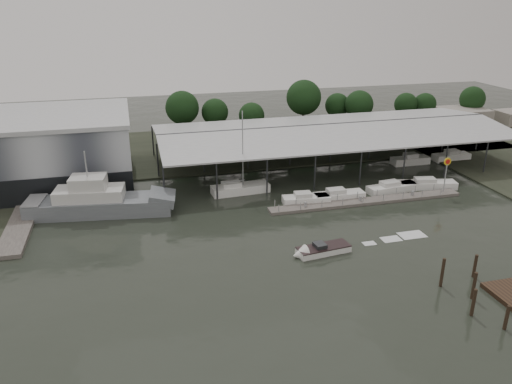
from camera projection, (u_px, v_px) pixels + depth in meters
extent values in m
plane|color=#262C23|center=(285.00, 248.00, 56.40)|extent=(200.00, 200.00, 0.00)
cube|color=#323628|center=(218.00, 147.00, 94.24)|extent=(140.00, 30.00, 0.30)
cube|color=#AFB5BB|center=(48.00, 150.00, 75.05)|extent=(24.00, 20.00, 10.00)
cube|color=black|center=(42.00, 192.00, 67.07)|extent=(24.00, 0.30, 4.00)
cube|color=silver|center=(43.00, 116.00, 73.16)|extent=(24.50, 20.50, 0.60)
cube|color=#2B2D30|center=(332.00, 124.00, 83.20)|extent=(58.00, 0.40, 0.30)
cylinder|color=#2B2D30|center=(164.00, 185.00, 67.46)|extent=(0.24, 0.24, 5.50)
cylinder|color=#2B2D30|center=(153.00, 141.00, 88.20)|extent=(0.24, 0.24, 5.50)
cylinder|color=#2B2D30|center=(441.00, 122.00, 101.85)|extent=(0.24, 0.24, 5.50)
cube|color=slate|center=(21.00, 224.00, 61.87)|extent=(3.00, 18.00, 0.50)
cube|color=slate|center=(367.00, 201.00, 68.88)|extent=(28.00, 2.00, 0.40)
cylinder|color=#97999C|center=(279.00, 209.00, 64.79)|extent=(0.10, 0.10, 1.20)
cylinder|color=#97999C|center=(446.00, 187.00, 72.53)|extent=(0.10, 0.10, 1.20)
cube|color=#97999C|center=(360.00, 199.00, 68.46)|extent=(0.30, 0.30, 0.70)
cylinder|color=#97999C|center=(445.00, 178.00, 70.87)|extent=(0.16, 0.16, 5.00)
cylinder|color=yellow|center=(448.00, 162.00, 69.96)|extent=(1.10, 0.12, 1.10)
cylinder|color=red|center=(448.00, 162.00, 69.90)|extent=(0.70, 0.05, 0.70)
cube|color=gray|center=(462.00, 118.00, 109.20)|extent=(10.00, 8.00, 4.00)
cube|color=slate|center=(100.00, 207.00, 65.22)|extent=(18.85, 7.13, 2.40)
cube|color=slate|center=(162.00, 197.00, 65.75)|extent=(4.07, 4.90, 1.86)
cube|color=silver|center=(90.00, 195.00, 64.45)|extent=(9.09, 5.01, 1.80)
cube|color=silver|center=(88.00, 182.00, 63.83)|extent=(4.82, 3.88, 1.61)
cylinder|color=#97999C|center=(86.00, 164.00, 62.96)|extent=(0.18, 0.18, 3.50)
cube|color=#97999C|center=(34.00, 200.00, 63.86)|extent=(2.80, 4.73, 0.15)
cube|color=white|center=(240.00, 189.00, 72.31)|extent=(8.52, 3.18, 1.40)
cube|color=silver|center=(231.00, 185.00, 71.59)|extent=(2.79, 1.98, 0.80)
cylinder|color=#97999C|center=(243.00, 150.00, 70.28)|extent=(0.16, 0.16, 11.10)
cylinder|color=#97999C|center=(233.00, 181.00, 71.48)|extent=(3.50, 0.36, 0.12)
cube|color=white|center=(323.00, 250.00, 55.25)|extent=(6.23, 2.72, 0.90)
cone|color=white|center=(299.00, 255.00, 54.24)|extent=(1.83, 2.18, 2.00)
cube|color=black|center=(324.00, 247.00, 55.11)|extent=(6.24, 2.78, 0.12)
cube|color=#2B2D30|center=(320.00, 245.00, 54.85)|extent=(1.36, 1.54, 0.50)
cube|color=silver|center=(369.00, 243.00, 57.44)|extent=(2.30, 1.50, 0.04)
cube|color=silver|center=(391.00, 239.00, 58.47)|extent=(3.10, 2.00, 0.04)
cube|color=silver|center=(412.00, 235.00, 59.50)|extent=(3.90, 2.50, 0.04)
cube|color=white|center=(306.00, 200.00, 68.58)|extent=(6.65, 2.81, 1.10)
cube|color=silver|center=(303.00, 195.00, 68.17)|extent=(2.41, 1.82, 0.70)
cube|color=white|center=(339.00, 196.00, 69.87)|extent=(7.17, 2.23, 1.10)
cube|color=silver|center=(336.00, 191.00, 69.47)|extent=(2.51, 1.62, 0.70)
cube|color=white|center=(392.00, 188.00, 72.72)|extent=(7.97, 3.07, 1.10)
cube|color=silver|center=(390.00, 184.00, 72.31)|extent=(2.88, 1.91, 0.70)
cube|color=white|center=(427.00, 185.00, 74.07)|extent=(8.70, 3.91, 1.10)
cube|color=silver|center=(425.00, 180.00, 73.66)|extent=(3.22, 2.19, 0.70)
cylinder|color=#312318|center=(473.00, 288.00, 46.55)|extent=(0.32, 0.32, 3.39)
cylinder|color=#312318|center=(473.00, 305.00, 44.07)|extent=(0.32, 0.32, 3.29)
cylinder|color=#312318|center=(442.00, 275.00, 48.53)|extent=(0.32, 0.32, 3.66)
cylinder|color=#312318|center=(474.00, 269.00, 50.24)|extent=(0.32, 0.32, 3.11)
cylinder|color=#312318|center=(506.00, 321.00, 42.28)|extent=(0.32, 0.32, 2.95)
cylinder|color=black|center=(183.00, 129.00, 98.52)|extent=(0.50, 0.50, 4.66)
sphere|color=#1B3D19|center=(182.00, 108.00, 97.00)|extent=(6.52, 6.52, 6.52)
cylinder|color=black|center=(215.00, 129.00, 100.17)|extent=(0.50, 0.50, 3.80)
sphere|color=#1B3D19|center=(215.00, 112.00, 98.93)|extent=(5.32, 5.32, 5.32)
cylinder|color=black|center=(252.00, 132.00, 98.54)|extent=(0.50, 0.50, 3.59)
sphere|color=#1B3D19|center=(252.00, 115.00, 97.37)|extent=(5.03, 5.03, 5.03)
cylinder|color=black|center=(303.00, 119.00, 104.95)|extent=(0.50, 0.50, 5.16)
sphere|color=#1B3D19|center=(304.00, 97.00, 103.27)|extent=(7.22, 7.22, 7.22)
cylinder|color=black|center=(336.00, 121.00, 107.25)|extent=(0.50, 0.50, 3.67)
sphere|color=#1B3D19|center=(337.00, 105.00, 106.05)|extent=(5.14, 5.14, 5.14)
cylinder|color=black|center=(358.00, 122.00, 104.62)|extent=(0.50, 0.50, 4.17)
sphere|color=#1B3D19|center=(359.00, 105.00, 103.25)|extent=(5.84, 5.84, 5.84)
cylinder|color=black|center=(404.00, 119.00, 109.34)|extent=(0.50, 0.50, 3.52)
sphere|color=#1B3D19|center=(406.00, 104.00, 108.19)|extent=(4.93, 4.93, 4.93)
cylinder|color=black|center=(423.00, 118.00, 109.64)|extent=(0.50, 0.50, 3.47)
sphere|color=#1B3D19|center=(425.00, 104.00, 108.51)|extent=(4.85, 4.85, 4.85)
cylinder|color=black|center=(470.00, 115.00, 111.91)|extent=(0.50, 0.50, 3.95)
sphere|color=#1B3D19|center=(472.00, 99.00, 110.62)|extent=(5.54, 5.54, 5.54)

